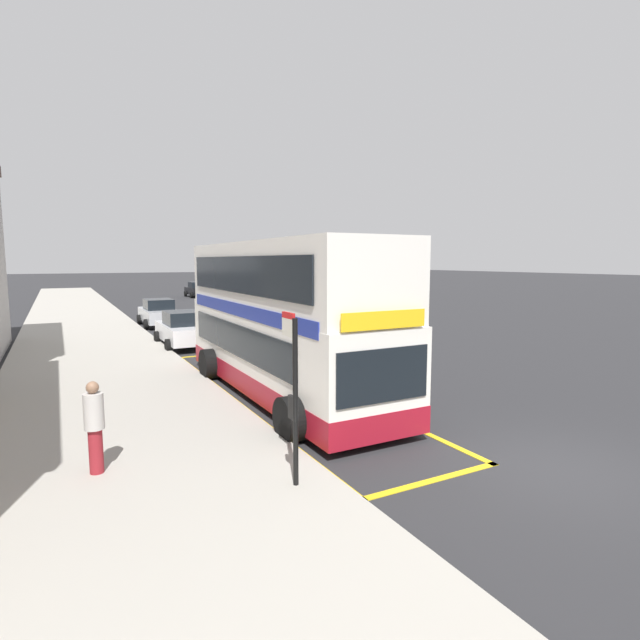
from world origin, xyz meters
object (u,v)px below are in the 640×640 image
parked_car_black_far (197,290)px  double_decker_bus (281,324)px  bus_stop_sign (293,386)px  parked_car_silver_behind (226,302)px  pedestrian_waiting_near_sign (94,424)px  parked_car_white_kerbside (183,329)px  parked_car_silver_ahead (159,313)px

parked_car_black_far → double_decker_bus: bearing=81.6°
bus_stop_sign → parked_car_silver_behind: 29.85m
parked_car_silver_behind → pedestrian_waiting_near_sign: 28.85m
parked_car_white_kerbside → pedestrian_waiting_near_sign: size_ratio=2.53×
bus_stop_sign → parked_car_black_far: bearing=77.7°
pedestrian_waiting_near_sign → parked_car_silver_ahead: bearing=77.1°
parked_car_silver_behind → parked_car_silver_ahead: bearing=-136.7°
double_decker_bus → parked_car_black_far: bearing=79.2°
double_decker_bus → parked_car_black_far: (7.56, 39.63, -1.26)m
parked_car_silver_behind → parked_car_silver_ahead: same height
double_decker_bus → bus_stop_sign: size_ratio=3.51×
double_decker_bus → parked_car_silver_behind: (5.53, 23.06, -1.26)m
double_decker_bus → bus_stop_sign: bearing=-111.8°
bus_stop_sign → parked_car_silver_behind: bus_stop_sign is taller
bus_stop_sign → double_decker_bus: bearing=68.2°
parked_car_white_kerbside → pedestrian_waiting_near_sign: pedestrian_waiting_near_sign is taller
parked_car_black_far → bus_stop_sign: bearing=80.1°
parked_car_silver_ahead → parked_car_silver_behind: bearing=43.8°
parked_car_silver_ahead → double_decker_bus: bearing=-89.3°
parked_car_silver_behind → parked_car_silver_ahead: (-5.93, -5.82, 0.00)m
pedestrian_waiting_near_sign → parked_car_black_far: bearing=73.6°
double_decker_bus → bus_stop_sign: (-2.30, -5.73, -0.25)m
parked_car_silver_behind → parked_car_silver_ahead: size_ratio=1.00×
bus_stop_sign → parked_car_silver_ahead: bearing=85.3°
parked_car_white_kerbside → parked_car_black_far: bearing=75.7°
pedestrian_waiting_near_sign → bus_stop_sign: bearing=-34.7°
double_decker_bus → parked_car_silver_behind: bearing=76.5°
double_decker_bus → parked_car_silver_behind: double_decker_bus is taller
parked_car_black_far → pedestrian_waiting_near_sign: pedestrian_waiting_near_sign is taller
double_decker_bus → parked_car_silver_ahead: size_ratio=2.42×
parked_car_silver_behind → double_decker_bus: bearing=-104.6°
double_decker_bus → bus_stop_sign: double_decker_bus is taller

